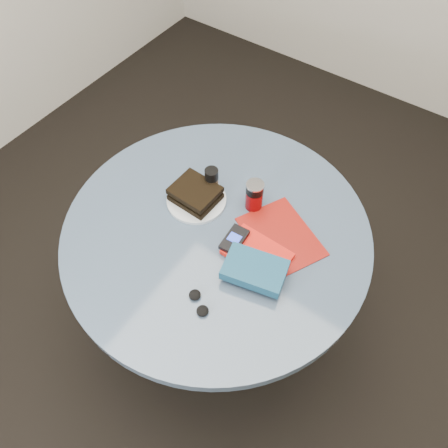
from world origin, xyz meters
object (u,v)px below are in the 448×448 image
Objects in this scene: soda_can at (254,195)px; mp3_player at (234,240)px; table at (217,255)px; red_book at (257,254)px; magazine at (281,236)px; pepper_grinder at (212,181)px; plate at (197,200)px; novel at (255,270)px; headphones at (199,303)px; sandwich at (195,194)px.

mp3_player is at bearing -78.40° from soda_can.
red_book is at bearing -4.06° from table.
pepper_grinder is at bearing -158.24° from magazine.
plate is 1.11× the size of novel.
mp3_player is 0.23m from headphones.
mp3_player is 1.08× the size of headphones.
pepper_grinder is 1.01× the size of mp3_player.
sandwich is at bearing -145.73° from magazine.
pepper_grinder is 0.40× the size of magazine.
sandwich reaches higher than novel.
plate is at bearing 168.56° from red_book.
magazine is (0.31, 0.04, -0.00)m from plate.
headphones is at bearing -65.38° from table.
mp3_player is (0.03, -0.17, -0.03)m from soda_can.
pepper_grinder reaches higher than table.
novel is at bearing -33.55° from pepper_grinder.
red_book is 0.08m from mp3_player.
mp3_player is (-0.11, -0.11, 0.03)m from magazine.
sandwich is 1.46× the size of mp3_player.
table is at bearing 177.66° from red_book.
sandwich reaches higher than headphones.
pepper_grinder is (0.02, 0.07, 0.05)m from plate.
sandwich is at bearing -106.99° from pepper_grinder.
novel is at bearing -56.97° from soda_can.
table is 9.55× the size of pepper_grinder.
sandwich is at bearing 160.72° from mp3_player.
sandwich is 0.29m from red_book.
pepper_grinder is 0.43m from headphones.
mp3_player is at bearing -173.84° from red_book.
pepper_grinder reaches higher than headphones.
table is 3.86× the size of magazine.
magazine is (0.14, -0.06, -0.05)m from soda_can.
soda_can reaches higher than plate.
soda_can is at bearing -174.36° from magazine.
headphones is at bearing -80.65° from soda_can.
sandwich is at bearing 144.49° from novel.
novel is (0.19, -0.08, 0.20)m from table.
red_book is 0.08m from novel.
table is at bearing -49.26° from pepper_grinder.
novel is at bearing 64.40° from headphones.
red_book and headphones have the same top height.
soda_can is 0.40m from headphones.
pepper_grinder is (-0.15, -0.03, -0.00)m from soda_can.
novel is (0.30, -0.20, -0.02)m from pepper_grinder.
sandwich is 0.38m from headphones.
novel reaches higher than mp3_player.
magazine is 0.15m from mp3_player.
novel is 0.13m from mp3_player.
plate is 0.20m from soda_can.
red_book is at bearing -76.12° from magazine.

